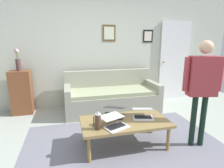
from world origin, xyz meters
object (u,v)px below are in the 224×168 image
laptop_center (114,113)px  laptop_right (143,115)px  coffee_table (125,123)px  person_standing (202,81)px  laptop_left (115,123)px  side_shelf (22,92)px  flower_vase (18,62)px  french_press (98,121)px  interior_door (174,61)px  couch (112,97)px

laptop_center → laptop_right: bearing=155.9°
coffee_table → person_standing: size_ratio=0.82×
laptop_left → side_shelf: side_shelf is taller
laptop_center → person_standing: size_ratio=0.27×
laptop_right → flower_vase: (2.06, -1.73, 0.68)m
coffee_table → laptop_center: bearing=-64.5°
french_press → person_standing: (-1.49, 0.08, 0.48)m
laptop_left → laptop_right: (-0.50, -0.19, -0.00)m
interior_door → side_shelf: (3.75, 0.18, -0.55)m
couch → person_standing: bearing=117.1°
coffee_table → side_shelf: (1.76, -1.78, 0.10)m
couch → interior_door: bearing=-165.5°
interior_door → coffee_table: size_ratio=1.59×
interior_door → coffee_table: bearing=44.5°
interior_door → person_standing: bearing=67.1°
laptop_center → laptop_left: bearing=76.9°
laptop_left → flower_vase: bearing=-50.8°
laptop_left → laptop_center: bearing=-103.1°
couch → person_standing: size_ratio=1.32×
interior_door → side_shelf: 3.80m
laptop_center → french_press: (0.32, 0.40, 0.07)m
couch → french_press: bearing=70.1°
coffee_table → laptop_right: bearing=-171.8°
couch → person_standing: 2.07m
side_shelf → person_standing: bearing=144.3°
coffee_table → couch: bearing=-96.5°
laptop_left → laptop_right: laptop_right is taller
coffee_table → flower_vase: (1.76, -1.77, 0.76)m
side_shelf → laptop_center: bearing=136.8°
interior_door → coffee_table: 2.87m
interior_door → flower_vase: bearing=2.8°
couch → laptop_left: bearing=77.4°
interior_door → laptop_left: interior_door is taller
laptop_left → person_standing: bearing=175.3°
laptop_center → coffee_table: bearing=115.5°
laptop_center → french_press: size_ratio=1.70×
couch → flower_vase: size_ratio=4.47×
coffee_table → laptop_left: size_ratio=2.94×
french_press → flower_vase: (1.33, -1.94, 0.61)m
person_standing → coffee_table: bearing=-13.2°
interior_door → couch: size_ratio=0.99×
coffee_table → french_press: 0.49m
laptop_center → side_shelf: (1.65, -1.55, 0.02)m
coffee_table → person_standing: 1.26m
french_press → side_shelf: side_shelf is taller
laptop_left → flower_vase: (1.56, -1.92, 0.68)m
coffee_table → laptop_right: size_ratio=3.43×
person_standing → french_press: bearing=-3.0°
laptop_right → laptop_left: bearing=20.7°
interior_door → laptop_center: 2.78m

